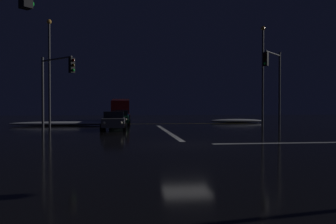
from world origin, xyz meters
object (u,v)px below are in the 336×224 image
Objects in this scene: traffic_signal_ne at (274,76)px; sedan_gray at (114,121)px; streetlamp_right_near at (263,69)px; streetlamp_left_near at (49,66)px; traffic_signal_nw at (55,79)px; sedan_blue at (122,116)px; box_truck at (121,109)px; sedan_green at (120,118)px.

sedan_gray is at bearing 169.72° from traffic_signal_ne.
streetlamp_right_near is 1.00× the size of streetlamp_left_near.
traffic_signal_nw is 19.96m from streetlamp_right_near.
box_truck is at bearing 92.71° from sedan_blue.
sedan_green is at bearing 168.26° from streetlamp_right_near.
traffic_signal_ne reaches higher than box_truck.
traffic_signal_nw is (-4.22, -2.65, 3.20)m from sedan_gray.
streetlamp_right_near is at bearing 14.32° from sedan_gray.
sedan_blue is 12.50m from streetlamp_left_near.
streetlamp_right_near is (14.31, -2.98, 4.93)m from sedan_green.
streetlamp_right_near reaches higher than traffic_signal_nw.
box_truck is 1.42× the size of traffic_signal_nw.
box_truck is at bearing 89.76° from sedan_gray.
sedan_gray is 13.73m from traffic_signal_ne.
streetlamp_left_near is (-1.88, 6.38, 1.75)m from traffic_signal_nw.
streetlamp_left_near reaches higher than streetlamp_right_near.
traffic_signal_ne is 0.65× the size of streetlamp_left_near.
traffic_signal_nw reaches higher than sedan_gray.
sedan_gray is 0.43× the size of streetlamp_left_near.
traffic_signal_nw is 17.25m from traffic_signal_ne.
sedan_green is at bearing -90.92° from sedan_blue.
box_truck is 0.82× the size of streetlamp_left_near.
sedan_gray is at bearing -92.60° from sedan_green.
streetlamp_right_near is at bearing -48.36° from box_truck.
streetlamp_right_near is at bearing 18.70° from traffic_signal_nw.
traffic_signal_nw reaches higher than sedan_green.
sedan_gray is 0.66× the size of traffic_signal_ne.
streetlamp_right_near reaches higher than box_truck.
sedan_green is at bearing -89.05° from box_truck.
sedan_gray and sedan_blue have the same top height.
box_truck is (0.08, 20.08, 0.91)m from sedan_gray.
box_truck is (-0.33, 6.89, 0.91)m from sedan_blue.
traffic_signal_ne is 20.11m from streetlamp_left_near.
streetlamp_left_near is (-6.40, -2.98, 4.95)m from sedan_green.
sedan_blue is at bearing 146.34° from streetlamp_right_near.
sedan_gray is at bearing -165.68° from streetlamp_right_near.
box_truck is at bearing 79.28° from traffic_signal_nw.
box_truck is at bearing 131.64° from streetlamp_right_near.
streetlamp_left_near is at bearing -110.71° from box_truck.
sedan_green is 0.43× the size of streetlamp_right_near.
streetlamp_left_near reaches higher than traffic_signal_nw.
traffic_signal_ne is 0.65× the size of streetlamp_right_near.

